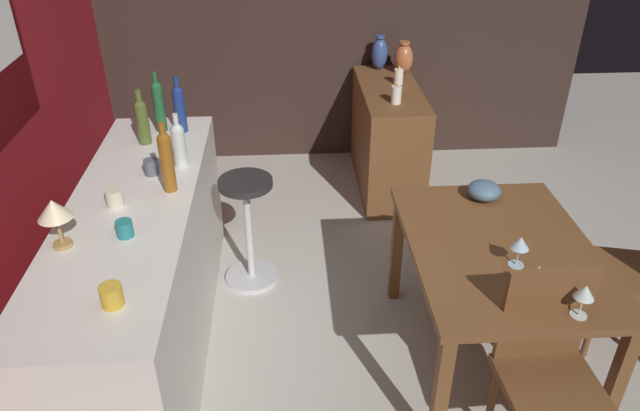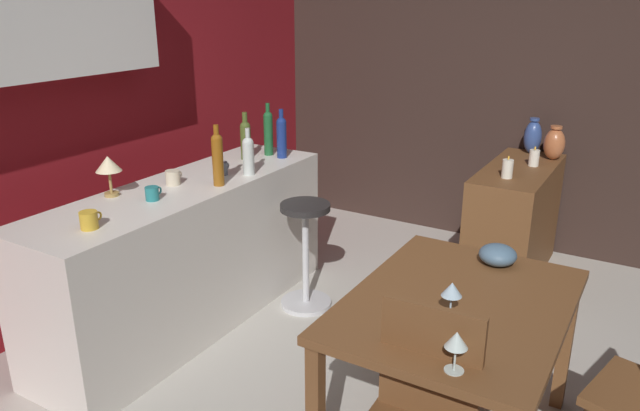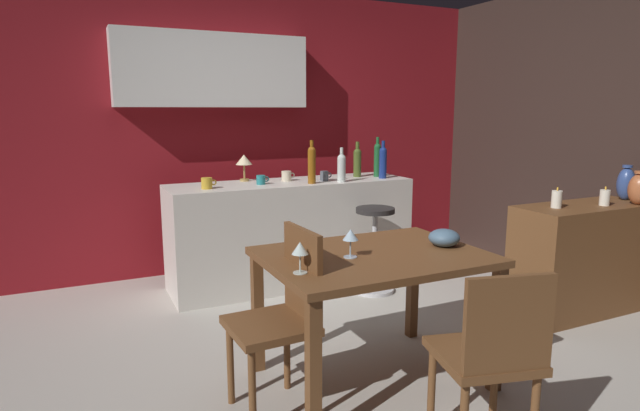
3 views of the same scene
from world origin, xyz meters
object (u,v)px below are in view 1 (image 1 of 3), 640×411
at_px(vase_ceramic_blue, 379,53).
at_px(bar_stool, 249,228).
at_px(wine_bottle_clear, 179,143).
at_px(wine_glass_center, 520,244).
at_px(sideboard_cabinet, 387,138).
at_px(cup_cream, 115,197).
at_px(wine_bottle_amber, 167,159).
at_px(wine_glass_right, 538,274).
at_px(wine_bottle_cobalt, 179,107).
at_px(dining_table, 499,261).
at_px(vase_copper, 404,58).
at_px(fruit_bowl, 484,190).
at_px(wine_bottle_green, 159,104).
at_px(pillar_candle_tall, 399,76).
at_px(chair_near_window, 547,367).
at_px(cup_mustard, 112,295).
at_px(counter_lamp, 54,212).
at_px(wine_bottle_olive, 142,119).
at_px(wine_glass_left, 585,293).
at_px(pillar_candle_short, 396,95).
at_px(cup_teal, 125,228).
at_px(cup_slate, 151,167).

bearing_deg(vase_ceramic_blue, bar_stool, 148.00).
bearing_deg(wine_bottle_clear, wine_glass_center, -116.16).
distance_m(sideboard_cabinet, bar_stool, 1.57).
xyz_separation_m(wine_glass_center, cup_cream, (0.38, 1.85, 0.09)).
height_order(wine_bottle_clear, wine_bottle_amber, wine_bottle_amber).
bearing_deg(wine_glass_right, wine_bottle_cobalt, 48.83).
xyz_separation_m(dining_table, vase_copper, (2.30, 0.06, 0.29)).
relative_size(dining_table, fruit_bowl, 6.64).
bearing_deg(wine_bottle_amber, wine_bottle_green, 12.40).
height_order(pillar_candle_tall, vase_copper, vase_copper).
height_order(wine_bottle_clear, wine_bottle_cobalt, wine_bottle_cobalt).
bearing_deg(dining_table, wine_bottle_cobalt, 56.60).
height_order(sideboard_cabinet, chair_near_window, chair_near_window).
bearing_deg(dining_table, wine_bottle_green, 58.08).
distance_m(cup_mustard, pillar_candle_tall, 2.97).
height_order(bar_stool, cup_cream, cup_cream).
bearing_deg(counter_lamp, cup_mustard, -142.61).
bearing_deg(dining_table, wine_bottle_amber, 77.38).
bearing_deg(wine_bottle_amber, dining_table, -102.62).
xyz_separation_m(chair_near_window, bar_stool, (1.33, 1.30, -0.13)).
distance_m(wine_bottle_olive, vase_ceramic_blue, 2.17).
distance_m(vase_ceramic_blue, vase_copper, 0.21).
xyz_separation_m(wine_bottle_olive, cup_mustard, (-1.43, -0.15, -0.10)).
xyz_separation_m(cup_mustard, counter_lamp, (0.40, 0.30, 0.13)).
relative_size(wine_glass_left, wine_bottle_amber, 0.42).
bearing_deg(wine_bottle_green, fruit_bowl, -109.94).
relative_size(sideboard_cabinet, chair_near_window, 1.18).
bearing_deg(wine_bottle_green, chair_near_window, -132.41).
xyz_separation_m(wine_bottle_green, pillar_candle_tall, (0.95, -1.61, -0.19)).
bearing_deg(bar_stool, counter_lamp, 140.61).
relative_size(wine_glass_left, pillar_candle_tall, 1.08).
height_order(wine_bottle_amber, cup_cream, wine_bottle_amber).
height_order(wine_bottle_clear, cup_mustard, wine_bottle_clear).
bearing_deg(pillar_candle_short, wine_bottle_amber, 133.52).
xyz_separation_m(sideboard_cabinet, vase_ceramic_blue, (0.45, 0.02, 0.54)).
xyz_separation_m(bar_stool, vase_copper, (1.52, -1.19, 0.56)).
bearing_deg(cup_teal, bar_stool, -30.06).
distance_m(bar_stool, wine_bottle_olive, 0.89).
relative_size(sideboard_cabinet, wine_glass_left, 7.18).
xyz_separation_m(wine_bottle_amber, vase_ceramic_blue, (2.04, -1.35, -0.12)).
xyz_separation_m(wine_glass_right, fruit_bowl, (0.80, -0.03, -0.06)).
xyz_separation_m(chair_near_window, wine_glass_left, (0.05, -0.10, 0.35)).
xyz_separation_m(chair_near_window, cup_slate, (1.09, 1.76, 0.43)).
height_order(wine_bottle_amber, pillar_candle_tall, wine_bottle_amber).
bearing_deg(cup_mustard, cup_slate, 2.24).
xyz_separation_m(bar_stool, fruit_bowl, (-0.33, -1.30, 0.41)).
bearing_deg(chair_near_window, cup_slate, 58.34).
bearing_deg(fruit_bowl, chair_near_window, -179.64).
relative_size(wine_glass_right, cup_mustard, 1.28).
relative_size(wine_bottle_olive, counter_lamp, 1.41).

